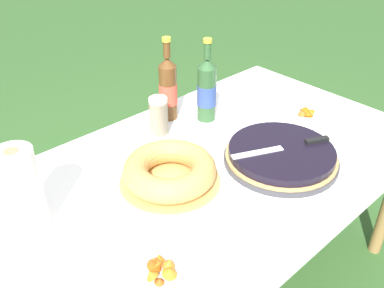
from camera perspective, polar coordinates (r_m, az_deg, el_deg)
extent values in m
cube|color=#A87A47|center=(1.51, 0.39, -4.20)|extent=(1.77, 0.92, 0.03)
cylinder|color=#A87A47|center=(2.43, 8.16, 1.63)|extent=(0.06, 0.06, 0.63)
cube|color=white|center=(1.50, 0.39, -3.59)|extent=(1.78, 0.93, 0.00)
cube|color=white|center=(1.32, 14.67, -14.10)|extent=(1.78, 0.01, 0.10)
cube|color=white|center=(1.83, -9.53, 1.42)|extent=(1.78, 0.01, 0.10)
cube|color=white|center=(2.14, 18.06, 5.04)|extent=(0.00, 0.93, 0.10)
cylinder|color=#38383D|center=(1.56, 11.71, -2.06)|extent=(0.41, 0.41, 0.02)
cylinder|color=tan|center=(1.55, 11.77, -1.60)|extent=(0.40, 0.40, 0.01)
cylinder|color=black|center=(1.54, 11.85, -1.02)|extent=(0.38, 0.38, 0.03)
cube|color=silver|center=(1.49, 8.72, -1.13)|extent=(0.18, 0.10, 0.00)
cube|color=black|center=(1.60, 16.33, 0.49)|extent=(0.09, 0.06, 0.01)
cylinder|color=tan|center=(1.44, -2.93, -4.89)|extent=(0.34, 0.34, 0.01)
torus|color=tan|center=(1.42, -2.99, -3.45)|extent=(0.31, 0.31, 0.08)
cylinder|color=beige|center=(1.67, -4.41, 2.60)|extent=(0.07, 0.07, 0.09)
cylinder|color=beige|center=(1.66, -4.43, 2.99)|extent=(0.07, 0.07, 0.09)
cylinder|color=beige|center=(1.66, -4.45, 3.38)|extent=(0.07, 0.07, 0.09)
cylinder|color=beige|center=(1.65, -4.47, 3.77)|extent=(0.07, 0.07, 0.09)
cylinder|color=beige|center=(1.65, -4.48, 4.17)|extent=(0.07, 0.07, 0.09)
cylinder|color=beige|center=(1.64, -4.50, 4.57)|extent=(0.07, 0.07, 0.09)
torus|color=beige|center=(1.62, -4.58, 6.05)|extent=(0.07, 0.07, 0.01)
cylinder|color=#2D562D|center=(1.75, 1.96, 6.69)|extent=(0.08, 0.08, 0.23)
cylinder|color=#334C93|center=(1.75, 1.96, 6.56)|extent=(0.08, 0.08, 0.09)
cone|color=#2D562D|center=(1.70, 2.04, 10.72)|extent=(0.08, 0.08, 0.04)
cylinder|color=#2D562D|center=(1.68, 2.08, 12.31)|extent=(0.03, 0.03, 0.06)
cylinder|color=gold|center=(1.67, 2.10, 13.62)|extent=(0.03, 0.03, 0.02)
cylinder|color=brown|center=(1.76, -3.20, 6.86)|extent=(0.07, 0.07, 0.23)
cylinder|color=#E54C38|center=(1.77, -3.19, 6.72)|extent=(0.08, 0.08, 0.09)
cone|color=brown|center=(1.71, -3.34, 10.88)|extent=(0.07, 0.07, 0.04)
cylinder|color=brown|center=(1.69, -3.39, 12.47)|extent=(0.03, 0.03, 0.07)
cylinder|color=gold|center=(1.68, -3.44, 13.77)|extent=(0.03, 0.03, 0.02)
cylinder|color=white|center=(1.16, -4.93, -16.77)|extent=(0.23, 0.23, 0.01)
torus|color=white|center=(1.15, -4.95, -16.51)|extent=(0.22, 0.22, 0.01)
cone|color=#CD5911|center=(1.15, -4.62, -15.94)|extent=(0.03, 0.03, 0.02)
cone|color=#A64F18|center=(1.12, -4.34, -17.71)|extent=(0.03, 0.03, 0.02)
cone|color=#B96A1F|center=(1.15, -3.01, -15.45)|extent=(0.05, 0.05, 0.03)
cone|color=#CE5012|center=(1.14, -5.18, -15.62)|extent=(0.05, 0.05, 0.04)
cone|color=#AB641A|center=(1.15, -5.09, -15.36)|extent=(0.05, 0.05, 0.05)
cone|color=#C15419|center=(1.15, -3.10, -15.78)|extent=(0.04, 0.04, 0.04)
cone|color=orange|center=(1.12, -2.93, -16.64)|extent=(0.05, 0.05, 0.03)
cone|color=#AF5F16|center=(1.17, -4.41, -14.79)|extent=(0.04, 0.04, 0.03)
cone|color=#B56C1A|center=(1.13, -5.52, -16.86)|extent=(0.05, 0.05, 0.04)
cylinder|color=white|center=(1.87, 15.33, 3.44)|extent=(0.22, 0.22, 0.01)
torus|color=white|center=(1.87, 15.37, 3.65)|extent=(0.22, 0.22, 0.01)
cone|color=#CB4D0D|center=(1.86, 15.37, 3.86)|extent=(0.05, 0.05, 0.02)
cone|color=#C95C0D|center=(1.87, 14.65, 4.46)|extent=(0.05, 0.05, 0.05)
cone|color=#B95F10|center=(1.87, 15.44, 4.27)|extent=(0.04, 0.05, 0.04)
cone|color=#B0530B|center=(1.90, 14.70, 4.46)|extent=(0.04, 0.05, 0.03)
cone|color=#C55C0F|center=(1.86, 15.20, 3.96)|extent=(0.05, 0.05, 0.02)
cone|color=#A95B1C|center=(1.85, 14.45, 4.10)|extent=(0.04, 0.04, 0.03)
cylinder|color=white|center=(1.29, -21.75, -5.78)|extent=(0.11, 0.11, 0.26)
cylinder|color=#9E7A56|center=(1.21, -23.01, -0.86)|extent=(0.04, 0.04, 0.00)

